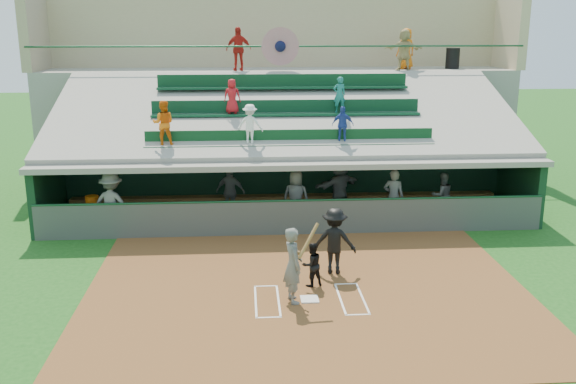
{
  "coord_description": "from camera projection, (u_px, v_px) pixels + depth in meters",
  "views": [
    {
      "loc": [
        -1.51,
        -14.24,
        6.48
      ],
      "look_at": [
        -0.28,
        3.5,
        1.8
      ],
      "focal_mm": 40.0,
      "sensor_mm": 36.0,
      "label": 1
    }
  ],
  "objects": [
    {
      "name": "batter_at_plate",
      "position": [
        293.0,
        265.0,
        15.16
      ],
      "size": [
        0.92,
        0.8,
        1.95
      ],
      "color": "#525550",
      "rests_on": "dirt_slab"
    },
    {
      "name": "ground",
      "position": [
        309.0,
        300.0,
        15.49
      ],
      "size": [
        100.0,
        100.0,
        0.0
      ],
      "primitive_type": "plane",
      "color": "#184B15",
      "rests_on": "ground"
    },
    {
      "name": "concourse_staff_a",
      "position": [
        239.0,
        49.0,
        26.11
      ],
      "size": [
        1.09,
        0.61,
        1.76
      ],
      "primitive_type": "imported",
      "rotation": [
        0.0,
        0.0,
        3.32
      ],
      "color": "#B21B14",
      "rests_on": "concourse_slab"
    },
    {
      "name": "dugout_player_e",
      "position": [
        393.0,
        197.0,
        21.09
      ],
      "size": [
        0.79,
        0.66,
        1.84
      ],
      "primitive_type": "imported",
      "rotation": [
        0.0,
        0.0,
        2.77
      ],
      "color": "#5C5F5A",
      "rests_on": "dugout_floor"
    },
    {
      "name": "dugout_player_b",
      "position": [
        231.0,
        192.0,
        21.92
      ],
      "size": [
        1.11,
        0.74,
        1.75
      ],
      "primitive_type": "imported",
      "rotation": [
        0.0,
        0.0,
        2.81
      ],
      "color": "#595B56",
      "rests_on": "dugout_floor"
    },
    {
      "name": "dugout_bench",
      "position": [
        285.0,
        201.0,
        23.13
      ],
      "size": [
        15.21,
        0.62,
        0.46
      ],
      "primitive_type": "cube",
      "rotation": [
        0.0,
        0.0,
        -0.01
      ],
      "color": "brown",
      "rests_on": "dugout_floor"
    },
    {
      "name": "dugout_player_a",
      "position": [
        112.0,
        204.0,
        19.99
      ],
      "size": [
        1.42,
        1.0,
        1.99
      ],
      "primitive_type": "imported",
      "rotation": [
        0.0,
        0.0,
        2.92
      ],
      "color": "#535550",
      "rests_on": "dugout_floor"
    },
    {
      "name": "catcher",
      "position": [
        312.0,
        265.0,
        16.18
      ],
      "size": [
        0.68,
        0.62,
        1.13
      ],
      "primitive_type": "imported",
      "rotation": [
        0.0,
        0.0,
        3.57
      ],
      "color": "black",
      "rests_on": "dirt_slab"
    },
    {
      "name": "water_cooler",
      "position": [
        92.0,
        202.0,
        20.71
      ],
      "size": [
        0.43,
        0.43,
        0.43
      ],
      "primitive_type": "cylinder",
      "color": "#E15F0D",
      "rests_on": "white_table"
    },
    {
      "name": "concourse_staff_c",
      "position": [
        404.0,
        50.0,
        26.38
      ],
      "size": [
        1.59,
        0.63,
        1.67
      ],
      "primitive_type": "imported",
      "rotation": [
        0.0,
        0.0,
        3.06
      ],
      "color": "tan",
      "rests_on": "concourse_slab"
    },
    {
      "name": "dugout_floor",
      "position": [
        290.0,
        218.0,
        21.99
      ],
      "size": [
        16.0,
        3.5,
        0.04
      ],
      "primitive_type": "cube",
      "color": "gray",
      "rests_on": "ground"
    },
    {
      "name": "dugout_player_f",
      "position": [
        442.0,
        195.0,
        21.82
      ],
      "size": [
        0.83,
        0.68,
        1.56
      ],
      "primitive_type": "imported",
      "rotation": [
        0.0,
        0.0,
        3.27
      ],
      "color": "#60645E",
      "rests_on": "dugout_floor"
    },
    {
      "name": "white_table",
      "position": [
        94.0,
        218.0,
        20.88
      ],
      "size": [
        0.86,
        0.74,
        0.63
      ],
      "primitive_type": "cube",
      "rotation": [
        0.0,
        0.0,
        0.32
      ],
      "color": "silver",
      "rests_on": "dugout_floor"
    },
    {
      "name": "home_umpire",
      "position": [
        334.0,
        241.0,
        16.96
      ],
      "size": [
        1.27,
        0.9,
        1.78
      ],
      "primitive_type": "imported",
      "rotation": [
        0.0,
        0.0,
        2.92
      ],
      "color": "black",
      "rests_on": "dirt_slab"
    },
    {
      "name": "grandstand",
      "position": [
        282.0,
        135.0,
        25.05
      ],
      "size": [
        20.4,
        10.4,
        7.8
      ],
      "color": "#494E49",
      "rests_on": "ground"
    },
    {
      "name": "dirt_slab",
      "position": [
        307.0,
        292.0,
        15.97
      ],
      "size": [
        11.0,
        9.0,
        0.02
      ],
      "primitive_type": "cube",
      "color": "brown",
      "rests_on": "ground"
    },
    {
      "name": "batters_box_chalk",
      "position": [
        309.0,
        300.0,
        15.48
      ],
      "size": [
        2.65,
        1.85,
        0.01
      ],
      "color": "white",
      "rests_on": "dirt_slab"
    },
    {
      "name": "concourse_slab",
      "position": [
        278.0,
        123.0,
        27.93
      ],
      "size": [
        20.0,
        3.0,
        4.6
      ],
      "primitive_type": "cube",
      "color": "gray",
      "rests_on": "ground"
    },
    {
      "name": "dugout_player_d",
      "position": [
        339.0,
        186.0,
        22.14
      ],
      "size": [
        1.86,
        1.48,
        1.98
      ],
      "primitive_type": "imported",
      "rotation": [
        0.0,
        0.0,
        3.71
      ],
      "color": "#595C57",
      "rests_on": "dugout_floor"
    },
    {
      "name": "home_plate",
      "position": [
        309.0,
        299.0,
        15.48
      ],
      "size": [
        0.43,
        0.43,
        0.03
      ],
      "primitive_type": "cube",
      "color": "silver",
      "rests_on": "dirt_slab"
    },
    {
      "name": "concourse_staff_b",
      "position": [
        406.0,
        49.0,
        27.2
      ],
      "size": [
        0.96,
        0.77,
        1.7
      ],
      "primitive_type": "imported",
      "rotation": [
        0.0,
        0.0,
        3.46
      ],
      "color": "orange",
      "rests_on": "concourse_slab"
    },
    {
      "name": "dugout_player_c",
      "position": [
        296.0,
        197.0,
        21.05
      ],
      "size": [
        1.02,
        0.82,
        1.81
      ],
      "primitive_type": "imported",
      "rotation": [
        0.0,
        0.0,
        2.82
      ],
      "color": "#545652",
      "rests_on": "dugout_floor"
    },
    {
      "name": "trash_bin",
      "position": [
        453.0,
        58.0,
        27.47
      ],
      "size": [
        0.58,
        0.58,
        0.87
      ],
      "primitive_type": "cylinder",
      "color": "black",
      "rests_on": "concourse_slab"
    }
  ]
}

